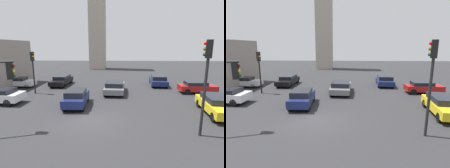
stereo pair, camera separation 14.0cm
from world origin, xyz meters
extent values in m
plane|color=#2D2D30|center=(0.00, 0.00, 0.00)|extent=(106.07, 106.07, 0.00)
cube|color=black|center=(-4.47, -1.66, 3.82)|extent=(0.40, 0.40, 1.00)
sphere|color=#4C0F0C|center=(-4.28, -1.60, 4.12)|extent=(0.20, 0.20, 0.20)
sphere|color=yellow|center=(-4.28, -1.60, 3.82)|extent=(0.20, 0.20, 0.20)
sphere|color=#14471E|center=(-4.28, -1.60, 3.52)|extent=(0.20, 0.20, 0.20)
cylinder|color=black|center=(-7.39, 7.32, 2.33)|extent=(0.16, 0.16, 4.67)
cube|color=black|center=(-7.39, 7.32, 4.17)|extent=(0.44, 0.44, 1.00)
sphere|color=#4C0F0C|center=(-7.23, 7.21, 4.47)|extent=(0.20, 0.20, 0.20)
sphere|color=yellow|center=(-7.23, 7.21, 4.17)|extent=(0.20, 0.20, 0.20)
sphere|color=#14471E|center=(-7.23, 7.21, 3.87)|extent=(0.20, 0.20, 0.20)
cylinder|color=black|center=(6.97, -1.96, 2.82)|extent=(0.16, 0.16, 5.63)
cube|color=black|center=(6.97, -1.96, 5.13)|extent=(0.40, 0.40, 1.00)
sphere|color=red|center=(6.79, -1.89, 5.43)|extent=(0.20, 0.20, 0.20)
sphere|color=#594714|center=(6.79, -1.89, 5.13)|extent=(0.20, 0.20, 0.20)
sphere|color=#14471E|center=(6.79, -1.89, 4.83)|extent=(0.20, 0.20, 0.20)
cube|color=navy|center=(7.46, 12.26, 0.60)|extent=(2.44, 4.88, 0.58)
cube|color=black|center=(7.44, 12.02, 1.12)|extent=(2.02, 2.79, 0.54)
cylinder|color=black|center=(6.75, 13.93, 0.31)|extent=(0.42, 0.65, 0.62)
cylinder|color=black|center=(8.43, 13.78, 0.31)|extent=(0.42, 0.65, 0.62)
cylinder|color=black|center=(6.48, 10.73, 0.31)|extent=(0.42, 0.65, 0.62)
cylinder|color=black|center=(8.16, 10.59, 0.31)|extent=(0.42, 0.65, 0.62)
cube|color=slate|center=(1.62, 7.90, 0.60)|extent=(2.38, 4.81, 0.57)
cube|color=black|center=(1.61, 7.67, 1.11)|extent=(2.01, 2.73, 0.51)
cylinder|color=black|center=(0.82, 9.55, 0.32)|extent=(0.42, 0.66, 0.64)
cylinder|color=black|center=(2.58, 9.46, 0.32)|extent=(0.42, 0.66, 0.64)
cylinder|color=black|center=(0.66, 6.35, 0.32)|extent=(0.42, 0.66, 0.64)
cylinder|color=black|center=(2.41, 6.26, 0.32)|extent=(0.42, 0.66, 0.64)
cube|color=navy|center=(-1.71, 3.22, 0.68)|extent=(1.90, 4.09, 0.68)
cube|color=black|center=(-1.70, 3.01, 1.25)|extent=(1.64, 2.31, 0.53)
cylinder|color=black|center=(-2.48, 4.57, 0.34)|extent=(0.34, 0.70, 0.69)
cylinder|color=black|center=(-1.02, 4.61, 0.34)|extent=(0.34, 0.70, 0.69)
cylinder|color=black|center=(-2.40, 1.82, 0.34)|extent=(0.34, 0.70, 0.69)
cylinder|color=black|center=(-0.93, 1.87, 0.34)|extent=(0.34, 0.70, 0.69)
cube|color=black|center=(-5.73, 11.74, 0.59)|extent=(2.06, 4.76, 0.56)
cube|color=black|center=(-5.72, 11.97, 1.07)|extent=(1.76, 2.69, 0.48)
cylinder|color=black|center=(-5.01, 10.12, 0.31)|extent=(0.36, 0.63, 0.62)
cylinder|color=black|center=(-6.56, 10.17, 0.31)|extent=(0.36, 0.63, 0.62)
cylinder|color=black|center=(-4.89, 13.31, 0.31)|extent=(0.36, 0.63, 0.62)
cylinder|color=black|center=(-6.45, 13.36, 0.31)|extent=(0.36, 0.63, 0.62)
cube|color=yellow|center=(9.82, 1.61, 0.66)|extent=(2.44, 4.93, 0.63)
cube|color=black|center=(9.85, 1.85, 1.18)|extent=(1.99, 2.82, 0.50)
cylinder|color=black|center=(8.86, 0.09, 0.35)|extent=(0.42, 0.73, 0.69)
cylinder|color=black|center=(10.79, 3.13, 0.35)|extent=(0.42, 0.73, 0.69)
cylinder|color=black|center=(9.19, 3.30, 0.35)|extent=(0.42, 0.73, 0.69)
cylinder|color=black|center=(-7.74, 2.75, 0.35)|extent=(0.71, 0.38, 0.69)
cylinder|color=black|center=(-7.67, 4.36, 0.35)|extent=(0.71, 0.38, 0.69)
cube|color=maroon|center=(10.99, 8.13, 0.63)|extent=(4.03, 1.69, 0.61)
cube|color=black|center=(10.78, 8.13, 1.11)|extent=(2.26, 1.48, 0.43)
cylinder|color=black|center=(12.35, 8.82, 0.33)|extent=(0.66, 0.30, 0.66)
cylinder|color=black|center=(12.36, 7.45, 0.33)|extent=(0.66, 0.30, 0.66)
cylinder|color=black|center=(9.61, 8.81, 0.33)|extent=(0.66, 0.30, 0.66)
cylinder|color=black|center=(9.62, 7.44, 0.33)|extent=(0.66, 0.30, 0.66)
cube|color=silver|center=(-10.97, 10.36, 0.61)|extent=(4.14, 1.70, 0.63)
cube|color=black|center=(-11.18, 10.36, 1.09)|extent=(2.32, 1.49, 0.41)
cylinder|color=black|center=(-9.56, 11.04, 0.30)|extent=(0.59, 0.31, 0.59)
cylinder|color=black|center=(-9.57, 9.66, 0.30)|extent=(0.59, 0.31, 0.59)
cylinder|color=black|center=(-12.37, 11.06, 0.30)|extent=(0.59, 0.31, 0.59)
cylinder|color=black|center=(-12.38, 9.68, 0.30)|extent=(0.59, 0.31, 0.59)
cube|color=#A89E8E|center=(-2.81, 30.06, 11.90)|extent=(3.60, 3.60, 23.80)
camera|label=1|loc=(2.05, -12.14, 5.31)|focal=28.90mm
camera|label=2|loc=(2.18, -12.13, 5.31)|focal=28.90mm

